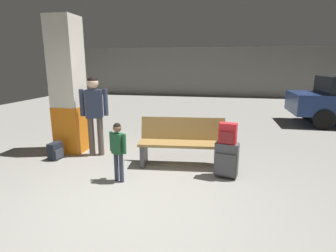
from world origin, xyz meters
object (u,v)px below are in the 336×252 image
at_px(suitcase, 226,159).
at_px(backpack_dark_floor, 55,151).
at_px(bench, 182,142).
at_px(adult, 94,108).
at_px(child, 118,146).
at_px(structural_pillar, 68,87).
at_px(backpack_bright, 228,133).

distance_m(suitcase, backpack_dark_floor, 3.38).
distance_m(bench, adult, 1.94).
height_order(suitcase, adult, adult).
xyz_separation_m(child, adult, (-0.95, 1.13, 0.41)).
xyz_separation_m(structural_pillar, backpack_dark_floor, (-0.05, -0.56, -1.24)).
bearing_deg(adult, backpack_dark_floor, -150.47).
distance_m(structural_pillar, bench, 2.69).
height_order(suitcase, child, child).
xyz_separation_m(suitcase, backpack_dark_floor, (-3.36, 0.23, -0.15)).
height_order(structural_pillar, suitcase, structural_pillar).
bearing_deg(suitcase, adult, 166.76).
bearing_deg(child, backpack_bright, 16.32).
relative_size(structural_pillar, backpack_bright, 8.32).
distance_m(suitcase, backpack_bright, 0.45).
height_order(bench, adult, adult).
distance_m(bench, child, 1.31).
xyz_separation_m(adult, backpack_dark_floor, (-0.70, -0.40, -0.85)).
relative_size(structural_pillar, adult, 1.72).
bearing_deg(structural_pillar, backpack_bright, -13.42).
bearing_deg(child, adult, 129.96).
relative_size(suitcase, child, 0.62).
distance_m(child, backpack_dark_floor, 1.86).
xyz_separation_m(backpack_bright, child, (-1.72, -0.50, -0.17)).
bearing_deg(child, suitcase, 16.33).
xyz_separation_m(bench, backpack_dark_floor, (-2.55, -0.21, -0.28)).
height_order(bench, backpack_dark_floor, bench).
bearing_deg(child, backpack_dark_floor, 156.07).
height_order(suitcase, backpack_dark_floor, suitcase).
bearing_deg(backpack_dark_floor, structural_pillar, 84.53).
distance_m(bench, backpack_bright, 0.98).
bearing_deg(adult, backpack_bright, -13.25).
xyz_separation_m(bench, suitcase, (0.82, -0.44, -0.12)).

